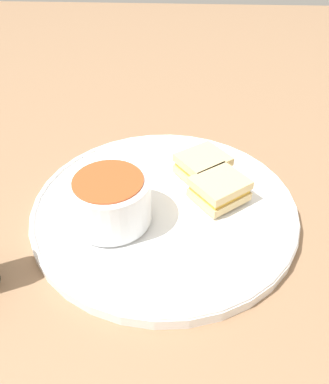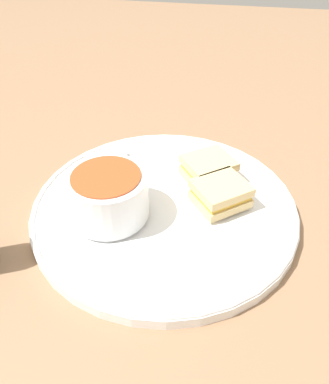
% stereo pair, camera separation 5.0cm
% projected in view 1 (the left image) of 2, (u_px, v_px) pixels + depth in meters
% --- Properties ---
extents(ground_plane, '(2.40, 2.40, 0.00)m').
position_uv_depth(ground_plane, '(164.00, 212.00, 0.52)').
color(ground_plane, '#8E6B4C').
extents(plate, '(0.36, 0.36, 0.02)m').
position_uv_depth(plate, '(164.00, 207.00, 0.52)').
color(plate, white).
rests_on(plate, ground_plane).
extents(soup_bowl, '(0.10, 0.10, 0.06)m').
position_uv_depth(soup_bowl, '(110.00, 200.00, 0.47)').
color(soup_bowl, white).
rests_on(soup_bowl, plate).
extents(spoon, '(0.13, 0.04, 0.01)m').
position_uv_depth(spoon, '(93.00, 190.00, 0.52)').
color(spoon, silver).
rests_on(spoon, plate).
extents(sandwich_half_near, '(0.09, 0.09, 0.03)m').
position_uv_depth(sandwich_half_near, '(219.00, 189.00, 0.51)').
color(sandwich_half_near, '#DBBC7F').
rests_on(sandwich_half_near, plate).
extents(sandwich_half_far, '(0.09, 0.09, 0.03)m').
position_uv_depth(sandwich_half_far, '(203.00, 165.00, 0.55)').
color(sandwich_half_far, '#DBBC7F').
rests_on(sandwich_half_far, plate).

